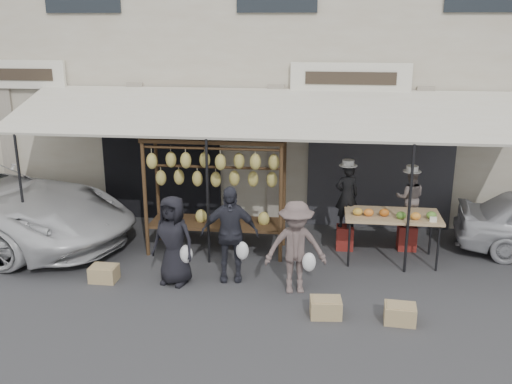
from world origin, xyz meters
The scene contains 15 objects.
ground_plane centered at (0.00, 0.00, 0.00)m, with size 90.00×90.00×0.00m, color #2D2D30.
shophouse centered at (0.00, 6.50, 3.65)m, with size 24.00×6.15×7.30m.
awning centered at (0.01, 2.28, 2.57)m, with size 10.00×2.35×2.92m.
banana_rack centered at (-0.96, 1.70, 1.57)m, with size 2.60×0.90×2.24m.
produce_table centered at (2.29, 1.59, 0.87)m, with size 1.70×0.90×1.04m.
vendor_left centered at (1.48, 2.11, 1.08)m, with size 0.45×0.30×1.24m, color black.
vendor_right centered at (2.67, 2.24, 1.04)m, with size 0.53×0.42×1.10m, color #5C5250.
customer_left centered at (-1.40, 0.25, 0.76)m, with size 0.75×0.48×1.52m, color black.
customer_mid centered at (-0.50, 0.51, 0.83)m, with size 0.97×0.40×1.65m, color #282932.
customer_right centered at (0.62, 0.16, 0.77)m, with size 1.00×0.57×1.54m, color #5F4E4B.
stool_left centered at (1.48, 2.11, 0.23)m, with size 0.33×0.33×0.46m, color maroon.
stool_right centered at (2.67, 2.24, 0.24)m, with size 0.35×0.35×0.49m, color maroon.
crate_near_a centered at (1.13, -0.60, 0.14)m, with size 0.46×0.35×0.28m, color tan.
crate_near_b centered at (2.21, -0.65, 0.14)m, with size 0.45×0.34×0.27m, color tan.
crate_far centered at (-2.62, 0.17, 0.13)m, with size 0.45×0.34×0.27m, color tan.
Camera 1 is at (1.01, -8.32, 4.25)m, focal length 40.00 mm.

